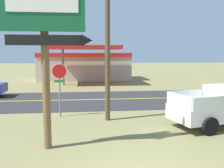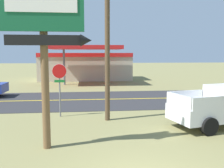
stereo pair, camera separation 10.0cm
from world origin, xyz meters
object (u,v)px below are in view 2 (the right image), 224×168
(stop_sign, at_px, (60,81))
(utility_pole, at_px, (107,28))
(gas_station, at_px, (86,65))
(motel_sign, at_px, (45,26))
(pickup_white_parked_on_lawn, at_px, (224,106))

(stop_sign, height_order, utility_pole, utility_pole)
(utility_pole, relative_size, gas_station, 0.76)
(motel_sign, xyz_separation_m, utility_pole, (2.53, 3.87, 0.35))
(utility_pole, relative_size, pickup_white_parked_on_lawn, 1.65)
(pickup_white_parked_on_lawn, bearing_deg, stop_sign, 161.76)
(utility_pole, bearing_deg, motel_sign, -123.13)
(motel_sign, xyz_separation_m, pickup_white_parked_on_lawn, (8.06, 2.22, -3.49))
(utility_pole, height_order, gas_station, utility_pole)
(utility_pole, distance_m, pickup_white_parked_on_lawn, 6.94)
(stop_sign, bearing_deg, pickup_white_parked_on_lawn, -18.24)
(gas_station, bearing_deg, pickup_white_parked_on_lawn, -73.91)
(motel_sign, relative_size, utility_pole, 0.71)
(pickup_white_parked_on_lawn, bearing_deg, motel_sign, -164.59)
(motel_sign, distance_m, stop_sign, 5.46)
(stop_sign, relative_size, pickup_white_parked_on_lawn, 0.54)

